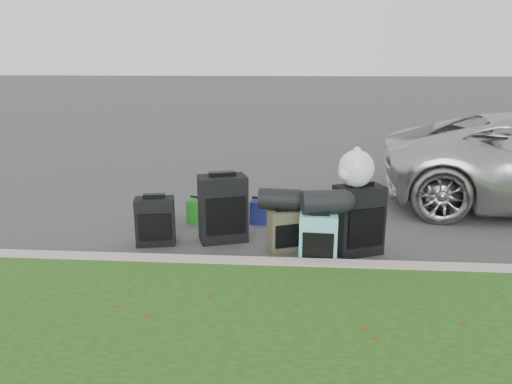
# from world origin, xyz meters

# --- Properties ---
(ground) EXTENTS (120.00, 120.00, 0.00)m
(ground) POSITION_xyz_m (0.00, 0.00, 0.00)
(ground) COLOR #383535
(ground) RESTS_ON ground
(curb) EXTENTS (120.00, 0.18, 0.15)m
(curb) POSITION_xyz_m (0.00, -1.00, 0.07)
(curb) COLOR #9E937F
(curb) RESTS_ON ground
(suitcase_small_black) EXTENTS (0.50, 0.34, 0.57)m
(suitcase_small_black) POSITION_xyz_m (-1.27, -0.24, 0.29)
(suitcase_small_black) COLOR black
(suitcase_small_black) RESTS_ON ground
(suitcase_large_black_left) EXTENTS (0.64, 0.50, 0.81)m
(suitcase_large_black_left) POSITION_xyz_m (-0.48, -0.05, 0.40)
(suitcase_large_black_left) COLOR black
(suitcase_large_black_left) RESTS_ON ground
(suitcase_olive) EXTENTS (0.41, 0.33, 0.48)m
(suitcase_olive) POSITION_xyz_m (0.26, -0.34, 0.24)
(suitcase_olive) COLOR #3A3727
(suitcase_olive) RESTS_ON ground
(suitcase_teal) EXTENTS (0.41, 0.26, 0.57)m
(suitcase_teal) POSITION_xyz_m (0.64, -0.74, 0.28)
(suitcase_teal) COLOR #51A0A3
(suitcase_teal) RESTS_ON ground
(suitcase_large_black_right) EXTENTS (0.61, 0.50, 0.79)m
(suitcase_large_black_right) POSITION_xyz_m (1.10, -0.35, 0.39)
(suitcase_large_black_right) COLOR black
(suitcase_large_black_right) RESTS_ON ground
(tote_green) EXTENTS (0.34, 0.31, 0.31)m
(tote_green) POSITION_xyz_m (-0.90, 0.60, 0.16)
(tote_green) COLOR #196F18
(tote_green) RESTS_ON ground
(tote_navy) EXTENTS (0.31, 0.26, 0.31)m
(tote_navy) POSITION_xyz_m (-0.06, 0.65, 0.16)
(tote_navy) COLOR navy
(tote_navy) RESTS_ON ground
(duffel_left) EXTENTS (0.48, 0.29, 0.25)m
(duffel_left) POSITION_xyz_m (0.20, -0.30, 0.60)
(duffel_left) COLOR black
(duffel_left) RESTS_ON suitcase_olive
(duffel_right) EXTENTS (0.49, 0.32, 0.25)m
(duffel_right) POSITION_xyz_m (0.68, -0.68, 0.69)
(duffel_right) COLOR black
(duffel_right) RESTS_ON suitcase_teal
(trash_bag) EXTENTS (0.40, 0.40, 0.40)m
(trash_bag) POSITION_xyz_m (1.04, -0.36, 0.99)
(trash_bag) COLOR silver
(trash_bag) RESTS_ON suitcase_large_black_right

